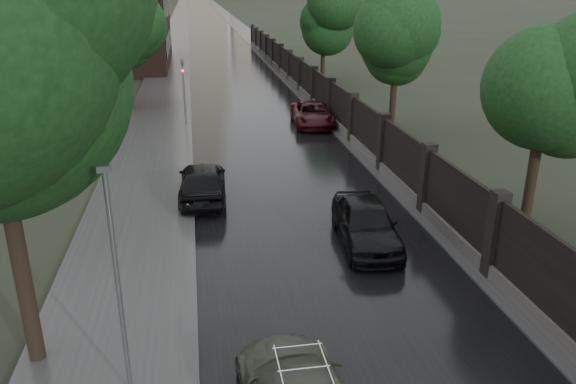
{
  "coord_description": "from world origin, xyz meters",
  "views": [
    {
      "loc": [
        -3.73,
        -8.47,
        8.21
      ],
      "look_at": [
        -0.77,
        9.09,
        1.5
      ],
      "focal_mm": 35.0,
      "sensor_mm": 36.0,
      "label": 1
    }
  ],
  "objects": [
    {
      "name": "tree_left_far",
      "position": [
        -8.0,
        30.0,
        5.24
      ],
      "size": [
        4.25,
        4.25,
        7.39
      ],
      "color": "black",
      "rests_on": "ground"
    },
    {
      "name": "car_right_near",
      "position": [
        1.6,
        7.75,
        0.77
      ],
      "size": [
        2.14,
        4.62,
        1.53
      ],
      "primitive_type": "imported",
      "rotation": [
        0.0,
        0.0,
        -0.08
      ],
      "color": "black",
      "rests_on": "ground"
    },
    {
      "name": "car_right_far",
      "position": [
        3.24,
        24.12,
        0.68
      ],
      "size": [
        2.57,
        5.03,
        1.36
      ],
      "primitive_type": "imported",
      "rotation": [
        0.0,
        0.0,
        -0.07
      ],
      "color": "#330B11",
      "rests_on": "ground"
    },
    {
      "name": "verge_right",
      "position": [
        5.5,
        190.0,
        0.04
      ],
      "size": [
        3.0,
        420.0,
        0.08
      ],
      "primitive_type": "cube",
      "color": "#2D2D2D",
      "rests_on": "ground"
    },
    {
      "name": "tree_right_c",
      "position": [
        7.5,
        40.0,
        4.95
      ],
      "size": [
        4.08,
        4.08,
        7.01
      ],
      "color": "black",
      "rests_on": "ground"
    },
    {
      "name": "tree_right_a",
      "position": [
        7.5,
        8.0,
        4.95
      ],
      "size": [
        4.08,
        4.08,
        7.01
      ],
      "color": "black",
      "rests_on": "ground"
    },
    {
      "name": "fence_right",
      "position": [
        4.6,
        32.01,
        1.01
      ],
      "size": [
        0.45,
        75.72,
        2.7
      ],
      "color": "#383533",
      "rests_on": "ground"
    },
    {
      "name": "traffic_light",
      "position": [
        -4.3,
        24.99,
        2.4
      ],
      "size": [
        0.16,
        0.32,
        4.0
      ],
      "color": "#59595E",
      "rests_on": "ground"
    },
    {
      "name": "hatchback_left",
      "position": [
        -3.6,
        12.76,
        0.77
      ],
      "size": [
        2.02,
        4.61,
        1.55
      ],
      "primitive_type": "imported",
      "rotation": [
        0.0,
        0.0,
        3.1
      ],
      "color": "black",
      "rests_on": "ground"
    },
    {
      "name": "lamp_post",
      "position": [
        -5.4,
        1.5,
        2.67
      ],
      "size": [
        0.25,
        0.12,
        5.11
      ],
      "color": "#59595E",
      "rests_on": "ground"
    },
    {
      "name": "sidewalk_left",
      "position": [
        -6.0,
        190.0,
        0.08
      ],
      "size": [
        4.0,
        420.0,
        0.16
      ],
      "primitive_type": "cube",
      "color": "#2D2D2D",
      "rests_on": "ground"
    },
    {
      "name": "road",
      "position": [
        0.0,
        190.0,
        0.01
      ],
      "size": [
        8.0,
        420.0,
        0.02
      ],
      "primitive_type": "cube",
      "color": "black",
      "rests_on": "ground"
    },
    {
      "name": "tree_right_b",
      "position": [
        7.5,
        22.0,
        4.95
      ],
      "size": [
        4.08,
        4.08,
        7.01
      ],
      "color": "black",
      "rests_on": "ground"
    }
  ]
}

